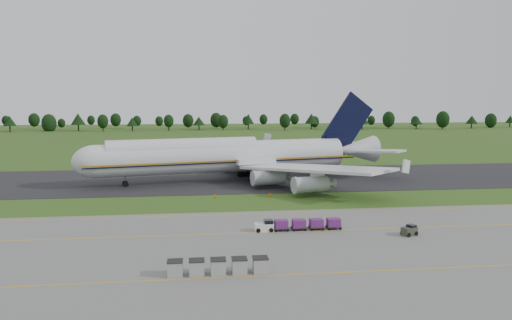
{
  "coord_description": "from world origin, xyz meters",
  "views": [
    {
      "loc": [
        -9.38,
        -93.16,
        19.75
      ],
      "look_at": [
        2.24,
        2.0,
        7.9
      ],
      "focal_mm": 35.0,
      "sensor_mm": 36.0,
      "label": 1
    }
  ],
  "objects": [
    {
      "name": "baggage_train",
      "position": [
        5.58,
        -21.27,
        0.91
      ],
      "size": [
        13.13,
        1.68,
        1.61
      ],
      "color": "white",
      "rests_on": "apron"
    },
    {
      "name": "apron",
      "position": [
        0.0,
        -34.0,
        0.03
      ],
      "size": [
        300.0,
        52.0,
        0.06
      ],
      "primitive_type": "cube",
      "color": "slate",
      "rests_on": "ground"
    },
    {
      "name": "ground",
      "position": [
        0.0,
        0.0,
        0.0
      ],
      "size": [
        600.0,
        600.0,
        0.0
      ],
      "primitive_type": "plane",
      "color": "#2F5018",
      "rests_on": "ground"
    },
    {
      "name": "uld_row",
      "position": [
        -7.04,
        -38.76,
        0.94
      ],
      "size": [
        11.37,
        1.77,
        1.74
      ],
      "color": "#9A9A9A",
      "rests_on": "apron"
    },
    {
      "name": "aircraft",
      "position": [
        -0.87,
        25.79,
        6.15
      ],
      "size": [
        76.95,
        73.15,
        21.55
      ],
      "color": "silver",
      "rests_on": "ground"
    },
    {
      "name": "tree_line",
      "position": [
        0.41,
        220.4,
        6.06
      ],
      "size": [
        529.15,
        22.06,
        11.79
      ],
      "color": "black",
      "rests_on": "ground"
    },
    {
      "name": "taxiway",
      "position": [
        0.0,
        28.0,
        0.04
      ],
      "size": [
        300.0,
        40.0,
        0.08
      ],
      "primitive_type": "cube",
      "color": "black",
      "rests_on": "ground"
    },
    {
      "name": "utility_cart",
      "position": [
        21.16,
        -26.06,
        0.65
      ],
      "size": [
        2.53,
        2.08,
        1.2
      ],
      "color": "#333827",
      "rests_on": "apron"
    },
    {
      "name": "edge_markers",
      "position": [
        -0.13,
        5.22,
        0.27
      ],
      "size": [
        11.64,
        0.3,
        0.6
      ],
      "color": "#E46207",
      "rests_on": "ground"
    },
    {
      "name": "apron_markings",
      "position": [
        0.0,
        -26.98,
        0.06
      ],
      "size": [
        300.0,
        30.2,
        0.01
      ],
      "color": "#E2A00D",
      "rests_on": "apron"
    }
  ]
}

